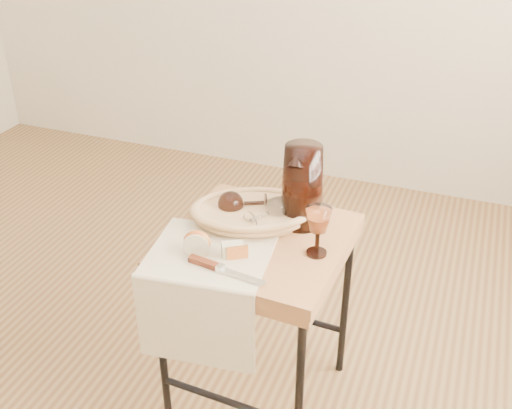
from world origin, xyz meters
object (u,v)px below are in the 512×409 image
at_px(apple_half, 197,241).
at_px(table_knife, 223,269).
at_px(side_table, 258,321).
at_px(pitcher, 302,186).
at_px(wine_goblet, 318,232).
at_px(goblet_lying_b, 266,214).
at_px(tea_towel, 210,253).
at_px(goblet_lying_a, 246,203).
at_px(bread_basket, 253,214).

xyz_separation_m(apple_half, table_knife, (0.10, -0.06, -0.03)).
bearing_deg(table_knife, side_table, 90.63).
distance_m(pitcher, apple_half, 0.35).
xyz_separation_m(pitcher, wine_goblet, (0.09, -0.14, -0.05)).
height_order(side_table, goblet_lying_b, goblet_lying_b).
bearing_deg(apple_half, pitcher, 35.07).
relative_size(tea_towel, wine_goblet, 2.26).
bearing_deg(table_knife, tea_towel, 143.18).
bearing_deg(goblet_lying_b, tea_towel, -179.13).
distance_m(goblet_lying_a, pitcher, 0.18).
xyz_separation_m(bread_basket, goblet_lying_a, (-0.03, 0.01, 0.02)).
xyz_separation_m(tea_towel, bread_basket, (0.05, 0.20, 0.02)).
bearing_deg(goblet_lying_a, apple_half, 50.81).
xyz_separation_m(tea_towel, wine_goblet, (0.28, 0.11, 0.07)).
height_order(bread_basket, goblet_lying_a, goblet_lying_a).
xyz_separation_m(tea_towel, apple_half, (-0.03, -0.01, 0.04)).
bearing_deg(pitcher, wine_goblet, -64.74).
height_order(goblet_lying_a, wine_goblet, wine_goblet).
relative_size(bread_basket, apple_half, 4.30).
distance_m(side_table, wine_goblet, 0.43).
bearing_deg(wine_goblet, pitcher, 121.91).
bearing_deg(side_table, goblet_lying_b, 84.48).
height_order(goblet_lying_a, pitcher, pitcher).
height_order(pitcher, apple_half, pitcher).
height_order(tea_towel, goblet_lying_b, goblet_lying_b).
xyz_separation_m(tea_towel, goblet_lying_b, (0.10, 0.18, 0.05)).
height_order(side_table, table_knife, table_knife).
bearing_deg(tea_towel, goblet_lying_b, 54.30).
bearing_deg(goblet_lying_b, goblet_lying_a, 96.33).
xyz_separation_m(goblet_lying_a, apple_half, (-0.05, -0.22, -0.01)).
height_order(tea_towel, goblet_lying_a, goblet_lying_a).
bearing_deg(table_knife, goblet_lying_b, 91.07).
xyz_separation_m(side_table, bread_basket, (-0.04, 0.07, 0.35)).
bearing_deg(side_table, goblet_lying_a, 130.37).
height_order(side_table, apple_half, apple_half).
distance_m(goblet_lying_a, apple_half, 0.23).
relative_size(wine_goblet, table_knife, 0.65).
distance_m(pitcher, table_knife, 0.36).
xyz_separation_m(side_table, apple_half, (-0.13, -0.14, 0.36)).
height_order(wine_goblet, table_knife, wine_goblet).
height_order(tea_towel, wine_goblet, wine_goblet).
bearing_deg(goblet_lying_a, tea_towel, 58.56).
height_order(tea_towel, apple_half, apple_half).
xyz_separation_m(bread_basket, wine_goblet, (0.22, -0.09, 0.05)).
xyz_separation_m(side_table, goblet_lying_b, (0.00, 0.05, 0.37)).
bearing_deg(apple_half, tea_towel, 3.24).
relative_size(goblet_lying_b, apple_half, 1.61).
distance_m(side_table, pitcher, 0.47).
xyz_separation_m(side_table, tea_towel, (-0.10, -0.13, 0.32)).
xyz_separation_m(side_table, wine_goblet, (0.18, -0.02, 0.39)).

